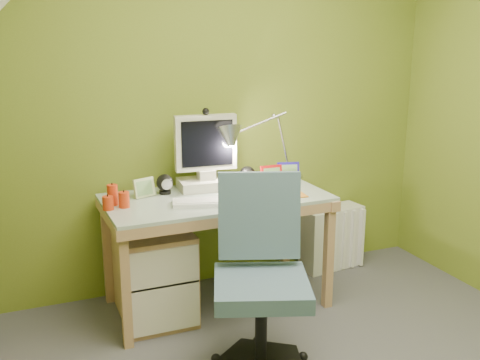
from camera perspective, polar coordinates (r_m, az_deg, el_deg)
name	(u,v)px	position (r m, az deg, el deg)	size (l,w,h in m)	color
wall_back	(204,105)	(3.60, -3.65, 7.65)	(3.20, 0.01, 2.40)	olive
desk	(217,251)	(3.46, -2.37, -7.22)	(1.31, 0.66, 0.70)	tan
monitor	(206,150)	(3.45, -3.50, 3.08)	(0.36, 0.21, 0.49)	beige
speaker_left	(165,184)	(3.40, -7.65, -0.41)	(0.10, 0.10, 0.12)	black
speaker_right	(247,176)	(3.56, 0.76, 0.45)	(0.10, 0.10, 0.12)	black
keyboard	(211,202)	(3.19, -2.93, -2.24)	(0.44, 0.14, 0.02)	white
mousepad	(284,195)	(3.36, 4.49, -1.50)	(0.24, 0.17, 0.01)	#C6731F
mouse	(284,192)	(3.36, 4.50, -1.24)	(0.11, 0.07, 0.04)	white
amber_tumbler	(249,189)	(3.32, 0.95, -0.92)	(0.07, 0.07, 0.09)	#916015
candle_cluster	(114,197)	(3.19, -12.70, -1.67)	(0.16, 0.14, 0.12)	red
photo_frame_red	(271,175)	(3.59, 3.22, 0.54)	(0.14, 0.02, 0.12)	red
photo_frame_blue	(288,171)	(3.68, 4.92, 0.87)	(0.14, 0.02, 0.12)	#201595
photo_frame_green	(144,188)	(3.35, -9.71, -0.77)	(0.13, 0.02, 0.11)	#B1C386
desk_lamp	(272,132)	(3.60, 3.30, 4.92)	(0.61, 0.26, 0.66)	silver
task_chair	(261,285)	(2.75, 2.20, -10.62)	(0.51, 0.51, 0.93)	#456072
radiator	(331,238)	(4.09, 9.28, -5.79)	(0.45, 0.18, 0.45)	silver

